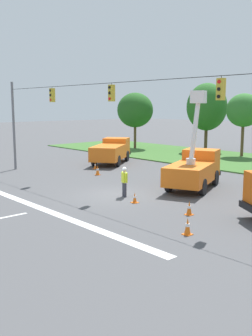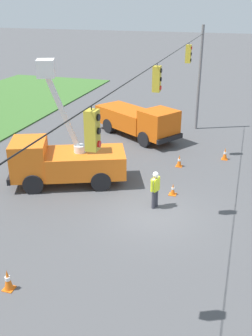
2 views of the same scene
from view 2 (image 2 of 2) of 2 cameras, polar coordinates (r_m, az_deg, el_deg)
ground_plane at (r=17.60m, az=4.12°, el=-6.68°), size 200.00×200.00×0.00m
signal_gantry at (r=15.84m, az=4.59°, el=7.32°), size 26.20×0.33×7.20m
utility_truck_bucket_lift at (r=20.11m, az=-9.10°, el=1.35°), size 4.36×6.24×6.25m
utility_truck_support_near at (r=26.88m, az=1.80°, el=6.94°), size 5.42×6.71×2.26m
road_worker at (r=17.68m, az=4.26°, el=-2.85°), size 0.62×0.36×1.77m
traffic_cone_foreground_left at (r=23.92m, az=14.17°, el=2.02°), size 0.36×0.36×0.73m
traffic_cone_mid_right at (r=13.85m, az=-16.78°, el=-15.27°), size 0.36×0.36×0.76m
traffic_cone_lane_edge_a at (r=22.42m, az=7.74°, el=1.05°), size 0.36×0.36×0.71m
traffic_cone_lane_edge_b at (r=19.21m, az=6.82°, el=-3.12°), size 0.36×0.36×0.59m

